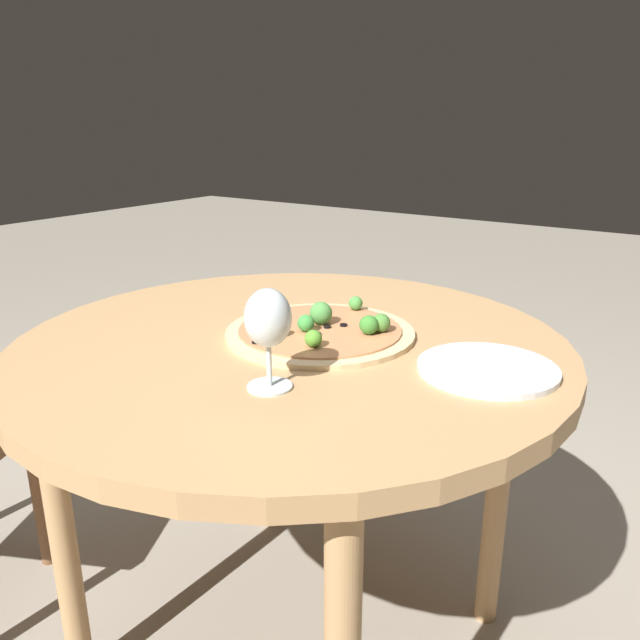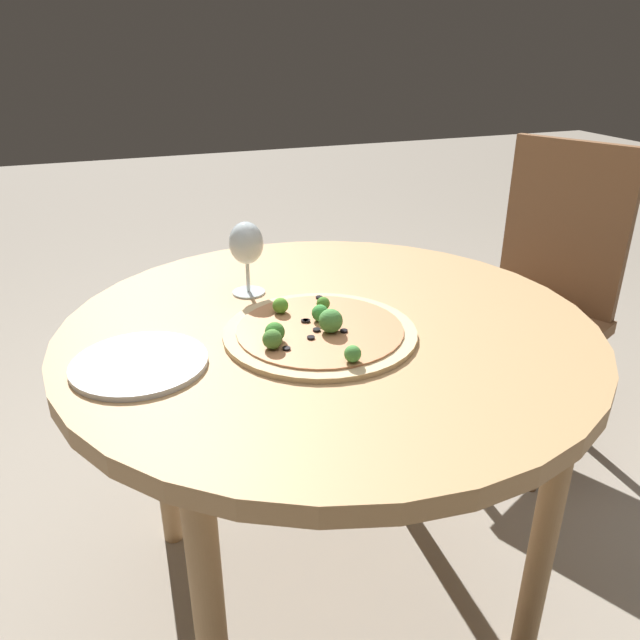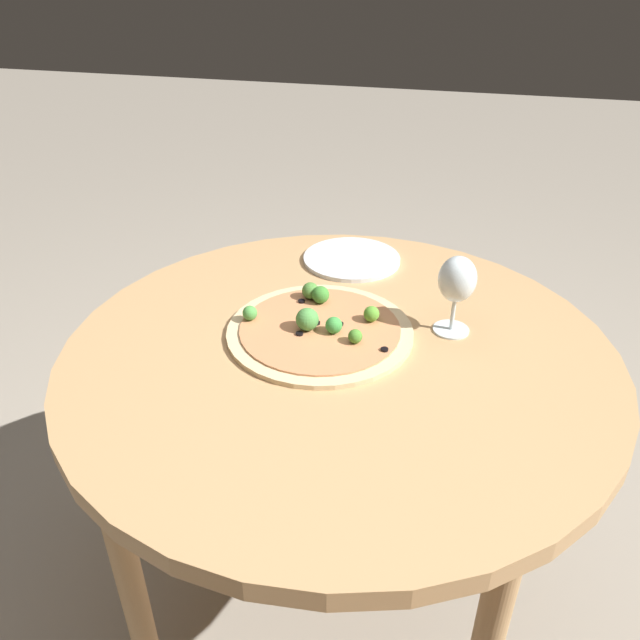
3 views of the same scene
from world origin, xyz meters
The scene contains 4 objects.
dining_table centered at (0.00, 0.00, 0.65)m, with size 1.02×1.02×0.72m.
pizza centered at (-0.04, -0.05, 0.73)m, with size 0.36×0.36×0.06m.
wine_glass centered at (-0.11, 0.20, 0.83)m, with size 0.07×0.07×0.16m.
plate_near centered at (-0.36, -0.05, 0.73)m, with size 0.23×0.23×0.01m.
Camera 1 is at (-0.66, 0.87, 1.11)m, focal length 35.00 mm.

